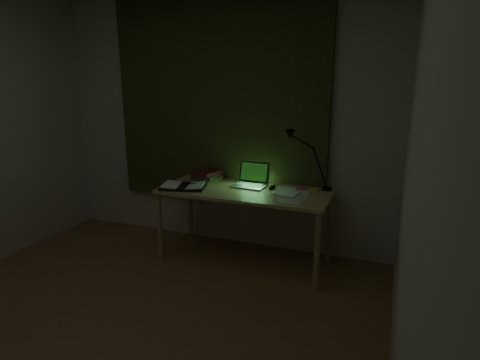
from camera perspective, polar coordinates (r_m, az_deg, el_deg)
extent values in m
cube|color=brown|center=(2.90, -20.37, -22.19)|extent=(3.50, 4.00, 0.00)
cube|color=beige|center=(4.06, -2.96, 8.22)|extent=(3.50, 0.00, 2.50)
cube|color=beige|center=(1.74, 23.66, -1.40)|extent=(0.00, 4.00, 2.50)
cube|color=#2E341A|center=(4.00, -3.24, 11.00)|extent=(2.20, 0.06, 2.00)
ellipsoid|color=black|center=(3.64, 4.52, -1.04)|extent=(0.06, 0.10, 0.04)
cube|color=yellow|center=(3.64, 10.28, -1.45)|extent=(0.09, 0.09, 0.02)
cube|color=#D8546D|center=(3.66, 8.63, -1.26)|extent=(0.10, 0.10, 0.02)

